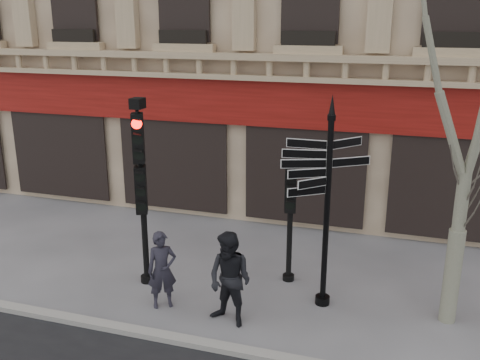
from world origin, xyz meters
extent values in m
plane|color=#5C5C61|center=(0.00, 0.00, 0.00)|extent=(80.00, 80.00, 0.00)
cube|color=gray|center=(0.00, -1.40, 0.06)|extent=(80.00, 0.25, 0.12)
cube|color=#630E09|center=(0.00, 4.88, 3.60)|extent=(28.00, 0.25, 1.30)
cube|color=#9E8966|center=(0.00, 4.65, 4.57)|extent=(28.00, 0.35, 0.74)
cylinder|color=black|center=(1.23, 0.84, 1.98)|extent=(0.12, 0.12, 3.96)
cylinder|color=black|center=(1.23, 0.84, 0.09)|extent=(0.31, 0.31, 0.18)
cone|color=black|center=(1.23, 0.84, 4.27)|extent=(0.13, 0.13, 0.40)
cylinder|color=black|center=(-2.79, 0.60, 1.95)|extent=(0.13, 0.13, 3.90)
cylinder|color=black|center=(-2.79, 0.60, 0.08)|extent=(0.29, 0.29, 0.16)
cube|color=black|center=(-2.79, 0.60, 2.26)|extent=(0.56, 0.50, 1.06)
cube|color=black|center=(-2.79, 0.60, 3.40)|extent=(0.56, 0.50, 1.06)
sphere|color=#FF0C05|center=(-2.79, 0.60, 3.69)|extent=(0.22, 0.22, 0.22)
cube|color=black|center=(-2.79, 0.60, 4.13)|extent=(0.35, 0.39, 0.22)
cylinder|color=black|center=(0.30, 1.68, 1.39)|extent=(0.13, 0.13, 2.79)
cylinder|color=black|center=(0.30, 1.68, 0.08)|extent=(0.29, 0.29, 0.16)
cube|color=black|center=(0.30, 1.68, 2.26)|extent=(0.54, 0.44, 1.06)
cylinder|color=#9C9980|center=(3.73, 0.94, 0.98)|extent=(0.32, 0.32, 1.96)
cylinder|color=#9C9980|center=(3.73, 0.94, 2.49)|extent=(0.25, 0.25, 1.25)
imported|color=#23212D|center=(-1.97, -0.26, 0.83)|extent=(0.73, 0.67, 1.67)
imported|color=black|center=(-0.41, -0.47, 0.96)|extent=(1.11, 0.97, 1.93)
camera|label=1|loc=(2.61, -9.36, 5.85)|focal=40.00mm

